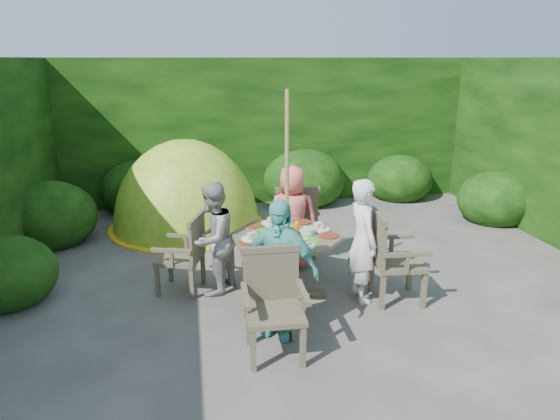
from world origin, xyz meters
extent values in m
plane|color=#46433E|center=(0.00, 0.00, 0.00)|extent=(60.00, 60.00, 0.00)
cube|color=black|center=(0.00, 4.00, 1.25)|extent=(9.00, 1.00, 2.50)
cylinder|color=#423C2B|center=(-0.39, -0.16, 0.33)|extent=(0.12, 0.12, 0.66)
cube|color=#423C2B|center=(-0.39, -0.16, 0.03)|extent=(0.86, 0.33, 0.06)
cube|color=#423C2B|center=(-0.39, -0.16, 0.03)|extent=(0.33, 0.86, 0.06)
cylinder|color=#423C2B|center=(-0.39, -0.16, 0.68)|extent=(1.48, 1.48, 0.04)
cylinder|color=green|center=(-0.65, -0.27, 0.70)|extent=(0.27, 0.27, 0.00)
cylinder|color=green|center=(-0.24, -0.39, 0.70)|extent=(0.27, 0.27, 0.00)
cylinder|color=green|center=(-0.55, 0.06, 0.70)|extent=(0.27, 0.27, 0.00)
cylinder|color=green|center=(-0.14, -0.05, 0.70)|extent=(0.27, 0.27, 0.00)
cylinder|color=green|center=(-0.39, -0.16, 0.70)|extent=(0.27, 0.27, 0.00)
cylinder|color=white|center=(-0.02, -0.07, 0.71)|extent=(0.24, 0.24, 0.01)
cylinder|color=white|center=(-0.49, 0.21, 0.71)|extent=(0.24, 0.24, 0.01)
cylinder|color=white|center=(-0.77, -0.26, 0.71)|extent=(0.24, 0.24, 0.01)
cylinder|color=white|center=(-0.30, -0.54, 0.71)|extent=(0.24, 0.24, 0.01)
cylinder|color=red|center=(0.04, -0.28, 0.71)|extent=(0.21, 0.21, 0.01)
cylinder|color=red|center=(-0.15, 0.21, 0.71)|extent=(0.21, 0.21, 0.01)
cylinder|color=red|center=(-0.67, 0.19, 0.71)|extent=(0.21, 0.21, 0.01)
cylinder|color=red|center=(-0.81, -0.32, 0.71)|extent=(0.21, 0.21, 0.01)
cylinder|color=red|center=(-0.38, -0.61, 0.71)|extent=(0.21, 0.21, 0.01)
cylinder|color=green|center=(-0.17, -0.17, 0.73)|extent=(0.17, 0.17, 0.06)
cylinder|color=olive|center=(-0.39, -0.16, 1.10)|extent=(0.05, 0.05, 2.20)
cube|color=#423C2B|center=(0.74, -0.48, 0.42)|extent=(0.54, 0.55, 0.05)
cube|color=#423C2B|center=(0.94, -0.72, 0.21)|extent=(0.05, 0.05, 0.41)
cube|color=#423C2B|center=(0.98, -0.29, 0.21)|extent=(0.05, 0.05, 0.41)
cube|color=#423C2B|center=(0.51, -0.68, 0.21)|extent=(0.05, 0.05, 0.41)
cube|color=#423C2B|center=(0.55, -0.25, 0.21)|extent=(0.05, 0.05, 0.41)
cube|color=#423C2B|center=(0.51, -0.46, 0.69)|extent=(0.09, 0.51, 0.49)
cube|color=#423C2B|center=(0.72, -0.74, 0.62)|extent=(0.49, 0.09, 0.04)
cube|color=#423C2B|center=(0.77, -0.23, 0.62)|extent=(0.49, 0.09, 0.04)
cube|color=#423C2B|center=(-1.53, 0.16, 0.38)|extent=(0.57, 0.58, 0.04)
cube|color=#423C2B|center=(-1.65, 0.41, 0.19)|extent=(0.06, 0.06, 0.37)
cube|color=#423C2B|center=(-1.78, 0.04, 0.19)|extent=(0.06, 0.06, 0.37)
cube|color=#423C2B|center=(-1.28, 0.28, 0.19)|extent=(0.06, 0.06, 0.37)
cube|color=#423C2B|center=(-1.41, -0.09, 0.19)|extent=(0.06, 0.06, 0.37)
cube|color=#423C2B|center=(-1.33, 0.09, 0.62)|extent=(0.18, 0.45, 0.44)
cube|color=#423C2B|center=(-1.45, 0.38, 0.56)|extent=(0.43, 0.19, 0.04)
cube|color=#423C2B|center=(-1.60, -0.06, 0.56)|extent=(0.43, 0.19, 0.04)
cube|color=#423C2B|center=(-0.07, 0.97, 0.42)|extent=(0.53, 0.51, 0.05)
cube|color=#423C2B|center=(0.15, 1.18, 0.21)|extent=(0.05, 0.05, 0.41)
cube|color=#423C2B|center=(-0.28, 1.20, 0.21)|extent=(0.05, 0.05, 0.41)
cube|color=#423C2B|center=(0.14, 0.75, 0.21)|extent=(0.05, 0.05, 0.41)
cube|color=#423C2B|center=(-0.30, 0.76, 0.21)|extent=(0.05, 0.05, 0.41)
cube|color=#423C2B|center=(-0.08, 0.74, 0.69)|extent=(0.51, 0.06, 0.49)
cube|color=#423C2B|center=(0.18, 0.96, 0.62)|extent=(0.07, 0.49, 0.04)
cube|color=#423C2B|center=(-0.33, 0.98, 0.62)|extent=(0.07, 0.49, 0.04)
cube|color=#423C2B|center=(-0.71, -1.30, 0.40)|extent=(0.50, 0.48, 0.05)
cube|color=#423C2B|center=(-0.93, -1.50, 0.20)|extent=(0.05, 0.05, 0.40)
cube|color=#423C2B|center=(-0.51, -1.51, 0.20)|extent=(0.05, 0.05, 0.40)
cube|color=#423C2B|center=(-0.92, -1.09, 0.20)|extent=(0.05, 0.05, 0.40)
cube|color=#423C2B|center=(-0.50, -1.10, 0.20)|extent=(0.05, 0.05, 0.40)
cube|color=#423C2B|center=(-0.71, -1.07, 0.66)|extent=(0.49, 0.05, 0.47)
cube|color=#423C2B|center=(-0.96, -1.29, 0.59)|extent=(0.06, 0.47, 0.04)
cube|color=#423C2B|center=(-0.47, -1.31, 0.59)|extent=(0.06, 0.47, 0.04)
imported|color=white|center=(0.38, -0.38, 0.66)|extent=(0.34, 0.50, 1.32)
imported|color=#989893|center=(-1.16, 0.05, 0.62)|extent=(0.72, 0.76, 1.24)
imported|color=#EB6C61|center=(-0.18, 0.61, 0.64)|extent=(0.69, 0.52, 1.27)
imported|color=#53C1B3|center=(-0.61, -0.93, 0.66)|extent=(0.81, 0.71, 1.31)
ellipsoid|color=#69B623|center=(-1.46, 2.40, 0.00)|extent=(2.76, 2.76, 2.68)
ellipsoid|color=black|center=(-1.68, 1.68, 0.00)|extent=(0.84, 0.60, 0.92)
cylinder|color=yellow|center=(-1.46, 2.40, 0.02)|extent=(2.35, 2.35, 0.03)
camera|label=1|loc=(-1.34, -5.05, 2.49)|focal=32.00mm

